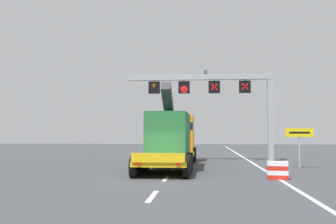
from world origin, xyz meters
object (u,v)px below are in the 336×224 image
object	(u,v)px
overhead_lane_gantry	(218,91)
crash_barrier_striped	(278,170)
exit_sign_yellow	(299,137)
heavy_haul_truck_yellow	(173,137)

from	to	relation	value
overhead_lane_gantry	crash_barrier_striped	size ratio (longest dim) A/B	11.17
exit_sign_yellow	overhead_lane_gantry	bearing A→B (deg)	133.24
exit_sign_yellow	crash_barrier_striped	world-z (taller)	exit_sign_yellow
overhead_lane_gantry	crash_barrier_striped	xyz separation A→B (m)	(2.45, -11.19, -5.17)
exit_sign_yellow	heavy_haul_truck_yellow	bearing A→B (deg)	170.19
overhead_lane_gantry	exit_sign_yellow	size ratio (longest dim) A/B	4.52
heavy_haul_truck_yellow	exit_sign_yellow	xyz separation A→B (m)	(8.27, -1.43, 0.03)
overhead_lane_gantry	heavy_haul_truck_yellow	bearing A→B (deg)	-130.66
overhead_lane_gantry	heavy_haul_truck_yellow	size ratio (longest dim) A/B	0.83
overhead_lane_gantry	heavy_haul_truck_yellow	distance (m)	6.24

